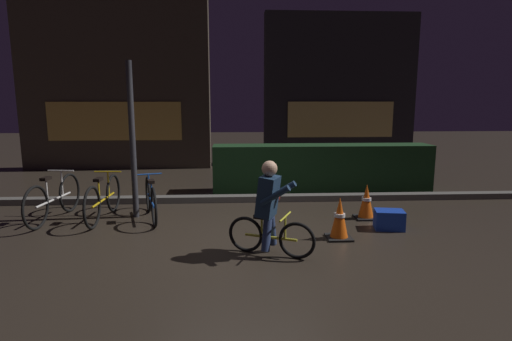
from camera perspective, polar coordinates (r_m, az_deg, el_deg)
ground_plane at (r=6.09m, az=-1.59°, el=-9.37°), size 40.00×40.00×0.00m
sidewalk_curb at (r=8.18m, az=-2.01°, el=-3.91°), size 12.00×0.24×0.12m
hedge_row at (r=9.18m, az=9.16°, el=0.37°), size 4.80×0.70×1.03m
storefront_left at (r=12.72m, az=-19.02°, el=11.22°), size 5.41×0.54×4.88m
storefront_right at (r=13.37m, az=11.55°, el=10.93°), size 4.74×0.54×4.64m
street_post at (r=7.19m, az=-16.84°, el=3.96°), size 0.10×0.10×2.64m
parked_bike_leftmost at (r=7.66m, az=-26.35°, el=-3.55°), size 0.46×1.75×0.81m
parked_bike_left_mid at (r=7.36m, az=-20.50°, el=-3.73°), size 0.46×1.70×0.78m
parked_bike_center_left at (r=7.16m, az=-14.45°, el=-3.94°), size 0.55×1.55×0.74m
traffic_cone_near at (r=6.09m, az=11.56°, el=-6.61°), size 0.36×0.36×0.62m
traffic_cone_far at (r=7.22m, az=15.13°, el=-4.28°), size 0.36×0.36×0.59m
blue_crate at (r=6.77m, az=18.08°, el=-6.54°), size 0.49×0.39×0.30m
cyclist at (r=5.29m, az=1.90°, el=-5.21°), size 1.10×0.65×1.25m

